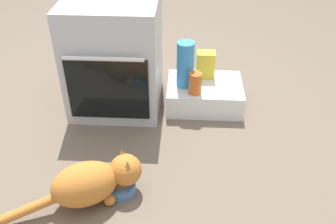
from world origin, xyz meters
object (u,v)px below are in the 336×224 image
Objects in this scene: oven at (115,55)px; snack_bag at (206,65)px; water_bottle at (185,64)px; sauce_jar at (195,83)px; cat at (93,181)px; pantry_cabinet at (204,94)px; food_bowl at (121,187)px.

oven is 3.99× the size of snack_bag.
sauce_jar is at bearing -55.18° from water_bottle.
pantry_cabinet is at bearing 31.46° from cat.
food_bowl is at bearing -79.90° from oven.
oven is at bearing 100.10° from food_bowl.
snack_bag reaches higher than sauce_jar.
cat is 2.13× the size of water_bottle.
food_bowl is (-0.44, -0.81, -0.05)m from pantry_cabinet.
cat is at bearing -122.47° from pantry_cabinet.
pantry_cabinet is at bearing 61.81° from food_bowl.
food_bowl is 0.83× the size of snack_bag.
food_bowl is at bearing -0.00° from cat.
pantry_cabinet is 3.50× the size of sauce_jar.
snack_bag is 0.60× the size of water_bottle.
pantry_cabinet is 2.72× the size of snack_bag.
water_bottle is (-0.13, -0.12, 0.06)m from snack_bag.
cat is at bearing -119.85° from snack_bag.
snack_bag reaches higher than pantry_cabinet.
sauce_jar reaches higher than pantry_cabinet.
oven is 1.12× the size of cat.
pantry_cabinet is 0.77× the size of cat.
snack_bag is (0.00, 0.10, 0.17)m from pantry_cabinet.
cat is at bearing -122.75° from sauce_jar.
oven reaches higher than pantry_cabinet.
oven reaches higher than sauce_jar.
cat reaches higher than pantry_cabinet.
sauce_jar is at bearing -120.57° from pantry_cabinet.
sauce_jar is (-0.07, -0.11, 0.15)m from pantry_cabinet.
cat is (-0.55, -0.87, 0.04)m from pantry_cabinet.
food_bowl is 0.82m from sauce_jar.
snack_bag is at bearing 9.82° from oven.
pantry_cabinet is at bearing -90.56° from snack_bag.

